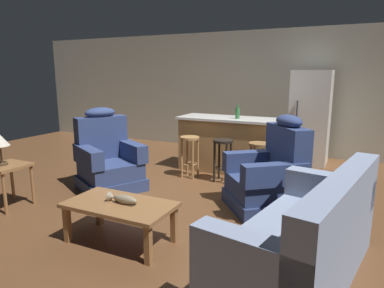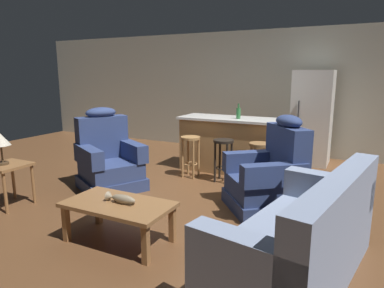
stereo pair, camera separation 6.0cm
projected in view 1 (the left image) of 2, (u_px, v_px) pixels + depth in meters
name	position (u px, v px, depth m)	size (l,w,h in m)	color
ground_plane	(197.00, 194.00, 4.92)	(12.00, 12.00, 0.00)	brown
back_wall	(258.00, 92.00, 7.40)	(12.00, 0.05, 2.60)	#B2B2A3
coffee_table	(120.00, 208.00, 3.45)	(1.10, 0.60, 0.42)	olive
fish_figurine	(122.00, 199.00, 3.43)	(0.34, 0.10, 0.10)	#4C3823
couch	(305.00, 241.00, 2.83)	(1.18, 2.02, 0.94)	#8493B2
recliner_near_lamp	(108.00, 160.00, 5.12)	(1.14, 1.14, 1.20)	navy
recliner_near_island	(270.00, 176.00, 4.32)	(1.18, 1.18, 1.20)	navy
end_table	(7.00, 172.00, 4.37)	(0.48, 0.48, 0.56)	olive
kitchen_island	(230.00, 144.00, 6.01)	(1.80, 0.70, 0.95)	#AD7F4C
bar_stool_left	(190.00, 149.00, 5.65)	(0.32, 0.32, 0.68)	#A87A47
bar_stool_middle	(223.00, 153.00, 5.40)	(0.32, 0.32, 0.68)	black
bar_stool_right	(259.00, 156.00, 5.15)	(0.32, 0.32, 0.68)	olive
refrigerator	(310.00, 117.00, 6.48)	(0.70, 0.69, 1.76)	white
bottle_tall_green	(237.00, 113.00, 5.76)	(0.07, 0.07, 0.25)	#2D6B38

